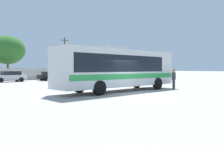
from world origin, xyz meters
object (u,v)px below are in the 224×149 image
(attendant_by_bus_door, at_px, (174,78))
(utility_pole_near, at_px, (65,57))
(coach_bus_silver_green, at_px, (118,68))
(roadside_tree_midleft, at_px, (8,50))
(parked_car_second_silver, at_px, (10,76))
(parked_car_third_black, at_px, (51,76))

(attendant_by_bus_door, xyz_separation_m, utility_pole_near, (3.71, 29.01, 3.24))
(coach_bus_silver_green, xyz_separation_m, roadside_tree_midleft, (-1.62, 27.75, 3.17))
(coach_bus_silver_green, distance_m, roadside_tree_midleft, 27.98)
(attendant_by_bus_door, bearing_deg, coach_bus_silver_green, 163.80)
(attendant_by_bus_door, relative_size, parked_car_second_silver, 0.40)
(parked_car_second_silver, xyz_separation_m, parked_car_third_black, (6.16, 0.02, -0.04))
(attendant_by_bus_door, bearing_deg, roadside_tree_midleft, 103.33)
(coach_bus_silver_green, xyz_separation_m, attendant_by_bus_door, (5.33, -1.55, -0.92))
(roadside_tree_midleft, bearing_deg, attendant_by_bus_door, -76.67)
(parked_car_third_black, bearing_deg, attendant_by_bus_door, -83.22)
(utility_pole_near, distance_m, roadside_tree_midleft, 10.69)
(coach_bus_silver_green, height_order, parked_car_second_silver, coach_bus_silver_green)
(parked_car_second_silver, distance_m, parked_car_third_black, 6.16)
(coach_bus_silver_green, xyz_separation_m, parked_car_third_black, (2.80, 19.73, -1.17))
(attendant_by_bus_door, height_order, parked_car_second_silver, attendant_by_bus_door)
(attendant_by_bus_door, bearing_deg, parked_car_second_silver, 112.25)
(parked_car_second_silver, bearing_deg, coach_bus_silver_green, -80.31)
(parked_car_second_silver, bearing_deg, roadside_tree_midleft, 77.74)
(coach_bus_silver_green, distance_m, attendant_by_bus_door, 5.62)
(coach_bus_silver_green, relative_size, attendant_by_bus_door, 6.60)
(utility_pole_near, bearing_deg, attendant_by_bus_door, -97.28)
(attendant_by_bus_door, xyz_separation_m, parked_car_third_black, (-2.53, 21.28, -0.25))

